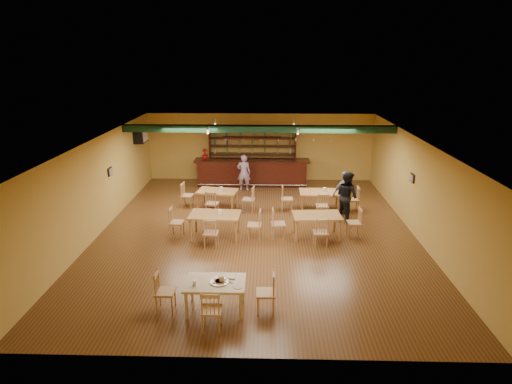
{
  "coord_description": "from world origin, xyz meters",
  "views": [
    {
      "loc": [
        0.33,
        -12.6,
        5.46
      ],
      "look_at": [
        -0.03,
        0.6,
        1.15
      ],
      "focal_mm": 29.65,
      "sensor_mm": 36.0,
      "label": 1
    }
  ],
  "objects_px": {
    "patron_bar": "(244,173)",
    "patron_right_a": "(347,196)",
    "dining_table_a": "(218,200)",
    "dining_table_d": "(316,226)",
    "bar_counter": "(252,172)",
    "near_table": "(215,296)",
    "dining_table_c": "(215,226)",
    "dining_table_b": "(320,201)"
  },
  "relations": [
    {
      "from": "patron_right_a",
      "to": "dining_table_c",
      "type": "bearing_deg",
      "value": 77.86
    },
    {
      "from": "dining_table_b",
      "to": "bar_counter",
      "type": "bearing_deg",
      "value": 129.21
    },
    {
      "from": "dining_table_d",
      "to": "patron_bar",
      "type": "distance_m",
      "value": 5.33
    },
    {
      "from": "bar_counter",
      "to": "near_table",
      "type": "distance_m",
      "value": 9.61
    },
    {
      "from": "dining_table_a",
      "to": "dining_table_c",
      "type": "relative_size",
      "value": 0.92
    },
    {
      "from": "dining_table_a",
      "to": "dining_table_c",
      "type": "height_order",
      "value": "dining_table_c"
    },
    {
      "from": "bar_counter",
      "to": "dining_table_c",
      "type": "xyz_separation_m",
      "value": [
        -0.94,
        -5.63,
        -0.18
      ]
    },
    {
      "from": "patron_bar",
      "to": "patron_right_a",
      "type": "relative_size",
      "value": 0.9
    },
    {
      "from": "dining_table_b",
      "to": "dining_table_c",
      "type": "relative_size",
      "value": 0.96
    },
    {
      "from": "patron_bar",
      "to": "bar_counter",
      "type": "bearing_deg",
      "value": -109.74
    },
    {
      "from": "patron_right_a",
      "to": "dining_table_d",
      "type": "bearing_deg",
      "value": 109.26
    },
    {
      "from": "dining_table_a",
      "to": "patron_bar",
      "type": "distance_m",
      "value": 2.46
    },
    {
      "from": "bar_counter",
      "to": "patron_bar",
      "type": "relative_size",
      "value": 3.22
    },
    {
      "from": "dining_table_b",
      "to": "patron_bar",
      "type": "xyz_separation_m",
      "value": [
        -2.9,
        2.38,
        0.4
      ]
    },
    {
      "from": "bar_counter",
      "to": "near_table",
      "type": "bearing_deg",
      "value": -92.76
    },
    {
      "from": "patron_bar",
      "to": "patron_right_a",
      "type": "distance_m",
      "value": 4.88
    },
    {
      "from": "dining_table_c",
      "to": "dining_table_a",
      "type": "bearing_deg",
      "value": 98.06
    },
    {
      "from": "dining_table_b",
      "to": "patron_bar",
      "type": "distance_m",
      "value": 3.77
    },
    {
      "from": "bar_counter",
      "to": "near_table",
      "type": "relative_size",
      "value": 3.74
    },
    {
      "from": "dining_table_a",
      "to": "patron_bar",
      "type": "relative_size",
      "value": 0.93
    },
    {
      "from": "bar_counter",
      "to": "patron_bar",
      "type": "distance_m",
      "value": 0.91
    },
    {
      "from": "bar_counter",
      "to": "dining_table_b",
      "type": "bearing_deg",
      "value": -51.08
    },
    {
      "from": "dining_table_a",
      "to": "patron_bar",
      "type": "bearing_deg",
      "value": 79.04
    },
    {
      "from": "dining_table_a",
      "to": "patron_right_a",
      "type": "distance_m",
      "value": 4.66
    },
    {
      "from": "bar_counter",
      "to": "dining_table_c",
      "type": "relative_size",
      "value": 3.21
    },
    {
      "from": "dining_table_d",
      "to": "near_table",
      "type": "bearing_deg",
      "value": -126.85
    },
    {
      "from": "near_table",
      "to": "dining_table_b",
      "type": "bearing_deg",
      "value": 64.19
    },
    {
      "from": "bar_counter",
      "to": "patron_right_a",
      "type": "bearing_deg",
      "value": -49.77
    },
    {
      "from": "near_table",
      "to": "patron_right_a",
      "type": "distance_m",
      "value": 6.81
    },
    {
      "from": "dining_table_b",
      "to": "dining_table_c",
      "type": "bearing_deg",
      "value": -145.21
    },
    {
      "from": "dining_table_b",
      "to": "dining_table_d",
      "type": "xyz_separation_m",
      "value": [
        -0.38,
        -2.3,
        -0.0
      ]
    },
    {
      "from": "near_table",
      "to": "patron_bar",
      "type": "bearing_deg",
      "value": 88.7
    },
    {
      "from": "dining_table_c",
      "to": "near_table",
      "type": "relative_size",
      "value": 1.17
    },
    {
      "from": "dining_table_b",
      "to": "patron_bar",
      "type": "bearing_deg",
      "value": 140.93
    },
    {
      "from": "dining_table_a",
      "to": "dining_table_d",
      "type": "bearing_deg",
      "value": -26.06
    },
    {
      "from": "bar_counter",
      "to": "dining_table_c",
      "type": "height_order",
      "value": "bar_counter"
    },
    {
      "from": "dining_table_c",
      "to": "dining_table_d",
      "type": "height_order",
      "value": "dining_table_c"
    },
    {
      "from": "patron_right_a",
      "to": "dining_table_a",
      "type": "bearing_deg",
      "value": 46.04
    },
    {
      "from": "dining_table_b",
      "to": "dining_table_d",
      "type": "height_order",
      "value": "dining_table_b"
    },
    {
      "from": "dining_table_d",
      "to": "near_table",
      "type": "xyz_separation_m",
      "value": [
        -2.67,
        -4.09,
        -0.01
      ]
    },
    {
      "from": "dining_table_d",
      "to": "near_table",
      "type": "distance_m",
      "value": 4.88
    },
    {
      "from": "dining_table_d",
      "to": "patron_bar",
      "type": "xyz_separation_m",
      "value": [
        -2.52,
        4.68,
        0.4
      ]
    }
  ]
}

